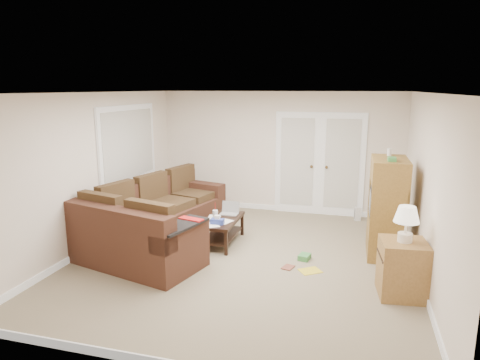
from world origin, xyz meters
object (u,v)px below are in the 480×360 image
(sectional_sofa, at_px, (152,223))
(tv_armoire, at_px, (387,207))
(side_cabinet, at_px, (403,264))
(coffee_table, at_px, (222,230))

(sectional_sofa, distance_m, tv_armoire, 3.77)
(sectional_sofa, xyz_separation_m, tv_armoire, (3.70, 0.60, 0.40))
(tv_armoire, bearing_deg, side_cabinet, -85.12)
(side_cabinet, bearing_deg, tv_armoire, 89.54)
(sectional_sofa, relative_size, side_cabinet, 2.98)
(sectional_sofa, height_order, side_cabinet, side_cabinet)
(sectional_sofa, bearing_deg, side_cabinet, 2.94)
(sectional_sofa, bearing_deg, tv_armoire, 23.87)
(sectional_sofa, xyz_separation_m, coffee_table, (1.10, 0.38, -0.14))
(coffee_table, height_order, side_cabinet, side_cabinet)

